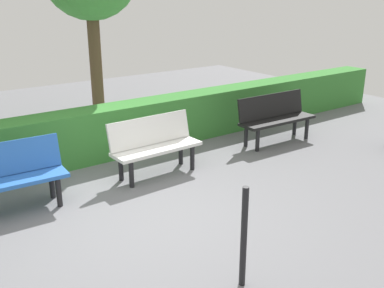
{
  "coord_description": "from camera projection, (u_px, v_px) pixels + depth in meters",
  "views": [
    {
      "loc": [
        2.18,
        4.41,
        2.61
      ],
      "look_at": [
        -1.33,
        -0.42,
        0.55
      ],
      "focal_mm": 41.51,
      "sensor_mm": 36.0,
      "label": 1
    }
  ],
  "objects": [
    {
      "name": "hedge_row",
      "position": [
        124.0,
        129.0,
        7.46
      ],
      "size": [
        12.89,
        0.54,
        0.84
      ],
      "primitive_type": "cube",
      "color": "#387F33",
      "rests_on": "ground_plane"
    },
    {
      "name": "railing_post_mid",
      "position": [
        244.0,
        237.0,
        4.01
      ],
      "size": [
        0.06,
        0.06,
        1.0
      ],
      "primitive_type": "cylinder",
      "color": "black",
      "rests_on": "ground_plane"
    },
    {
      "name": "ground_plane",
      "position": [
        124.0,
        216.0,
        5.43
      ],
      "size": [
        16.89,
        16.89,
        0.0
      ],
      "primitive_type": "plane",
      "color": "slate"
    },
    {
      "name": "bench_black",
      "position": [
        275.0,
        116.0,
        7.99
      ],
      "size": [
        1.54,
        0.5,
        0.86
      ],
      "rotation": [
        0.0,
        0.0,
        -0.03
      ],
      "color": "black",
      "rests_on": "ground_plane"
    },
    {
      "name": "bench_white",
      "position": [
        154.0,
        143.0,
        6.56
      ],
      "size": [
        1.38,
        0.5,
        0.86
      ],
      "rotation": [
        0.0,
        0.0,
        0.02
      ],
      "color": "white",
      "rests_on": "ground_plane"
    }
  ]
}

